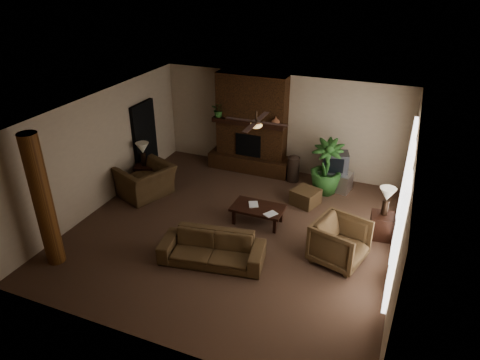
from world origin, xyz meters
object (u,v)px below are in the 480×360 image
at_px(side_table_right, 382,226).
at_px(lamp_right, 387,196).
at_px(ottoman, 306,197).
at_px(lamp_left, 143,150).
at_px(floor_plant, 325,178).
at_px(armchair_left, 145,176).
at_px(side_table_left, 145,174).
at_px(tv_stand, 335,180).
at_px(floor_vase, 293,166).
at_px(coffee_table, 258,209).
at_px(log_column, 43,202).
at_px(armchair_right, 340,240).
at_px(sofa, 212,244).

relative_size(side_table_right, lamp_right, 0.85).
distance_m(ottoman, lamp_left, 4.48).
xyz_separation_m(floor_plant, side_table_right, (1.62, -1.59, -0.14)).
distance_m(armchair_left, floor_plant, 4.69).
relative_size(side_table_left, lamp_right, 0.85).
distance_m(tv_stand, lamp_left, 5.22).
bearing_deg(lamp_right, lamp_left, 178.31).
distance_m(armchair_left, ottoman, 4.14).
height_order(ottoman, floor_vase, floor_vase).
height_order(floor_plant, side_table_left, floor_plant).
bearing_deg(side_table_right, coffee_table, -169.51).
bearing_deg(side_table_right, floor_vase, 143.34).
distance_m(log_column, side_table_left, 3.81).
distance_m(tv_stand, side_table_left, 5.17).
distance_m(coffee_table, side_table_left, 3.64).
relative_size(ottoman, tv_stand, 0.71).
height_order(coffee_table, ottoman, coffee_table).
bearing_deg(floor_plant, lamp_right, -43.54).
height_order(side_table_left, lamp_left, lamp_left).
xyz_separation_m(armchair_left, tv_stand, (4.49, 2.22, -0.31)).
distance_m(ottoman, side_table_right, 2.07).
distance_m(tv_stand, floor_vase, 1.19).
bearing_deg(side_table_right, armchair_right, -120.24).
distance_m(sofa, ottoman, 3.22).
bearing_deg(sofa, lamp_right, 26.47).
bearing_deg(side_table_left, armchair_right, -14.69).
distance_m(sofa, floor_plant, 4.08).
xyz_separation_m(armchair_left, coffee_table, (3.15, -0.16, -0.19)).
bearing_deg(side_table_left, tv_stand, 18.58).
bearing_deg(tv_stand, side_table_left, -151.27).
distance_m(log_column, armchair_right, 5.87).
xyz_separation_m(floor_vase, floor_plant, (0.95, -0.33, -0.02)).
bearing_deg(tv_stand, lamp_left, -151.32).
height_order(tv_stand, floor_vase, floor_vase).
relative_size(armchair_left, floor_vase, 1.66).
relative_size(sofa, coffee_table, 1.76).
bearing_deg(armchair_left, side_table_left, -122.90).
bearing_deg(ottoman, floor_vase, 119.69).
xyz_separation_m(sofa, lamp_right, (3.11, 2.26, 0.59)).
bearing_deg(armchair_right, armchair_left, 95.49).
bearing_deg(lamp_left, side_table_left, -90.00).
xyz_separation_m(tv_stand, lamp_right, (1.40, -1.83, 0.75)).
distance_m(coffee_table, side_table_right, 2.79).
bearing_deg(coffee_table, side_table_right, 10.49).
xyz_separation_m(side_table_right, lamp_right, (0.00, 0.05, 0.73)).
height_order(coffee_table, lamp_right, lamp_right).
bearing_deg(sofa, side_table_right, 25.91).
distance_m(coffee_table, tv_stand, 2.74).
height_order(armchair_right, floor_plant, armchair_right).
height_order(sofa, coffee_table, sofa).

